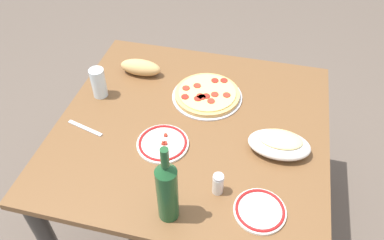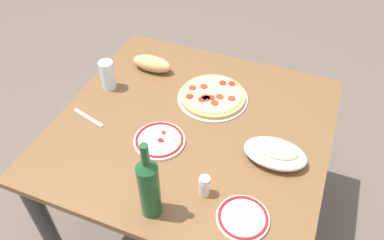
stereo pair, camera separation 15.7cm
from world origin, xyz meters
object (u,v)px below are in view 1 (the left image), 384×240
object	(u,v)px
dining_table	(192,143)
wine_bottle	(167,190)
pepperoni_pizza	(207,95)
baked_pasta_dish	(279,143)
water_glass	(99,83)
spice_shaker	(218,184)
side_plate_far	(163,143)
bread_loaf	(141,67)
side_plate_near	(260,210)

from	to	relation	value
dining_table	wine_bottle	size ratio (longest dim) A/B	3.39
pepperoni_pizza	baked_pasta_dish	size ratio (longest dim) A/B	1.31
water_glass	dining_table	bearing A→B (deg)	-11.52
baked_pasta_dish	wine_bottle	bearing A→B (deg)	-131.85
water_glass	spice_shaker	distance (m)	0.73
side_plate_far	dining_table	bearing A→B (deg)	57.13
bread_loaf	side_plate_far	bearing A→B (deg)	-60.59
side_plate_far	spice_shaker	size ratio (longest dim) A/B	2.37
baked_pasta_dish	side_plate_far	distance (m)	0.45
baked_pasta_dish	water_glass	size ratio (longest dim) A/B	1.72
dining_table	side_plate_far	xyz separation A→B (m)	(-0.09, -0.13, 0.12)
baked_pasta_dish	wine_bottle	world-z (taller)	wine_bottle
pepperoni_pizza	side_plate_near	xyz separation A→B (m)	(0.30, -0.54, -0.01)
side_plate_near	side_plate_far	distance (m)	0.46
dining_table	bread_loaf	distance (m)	0.45
wine_bottle	dining_table	bearing A→B (deg)	93.31
pepperoni_pizza	side_plate_far	bearing A→B (deg)	-108.67
pepperoni_pizza	spice_shaker	distance (m)	0.51
side_plate_near	water_glass	bearing A→B (deg)	150.15
pepperoni_pizza	spice_shaker	world-z (taller)	spice_shaker
water_glass	side_plate_far	xyz separation A→B (m)	(0.36, -0.22, -0.06)
baked_pasta_dish	side_plate_far	xyz separation A→B (m)	(-0.44, -0.08, -0.03)
baked_pasta_dish	pepperoni_pizza	bearing A→B (deg)	143.58
baked_pasta_dish	water_glass	distance (m)	0.82
spice_shaker	dining_table	bearing A→B (deg)	118.97
pepperoni_pizza	side_plate_near	size ratio (longest dim) A/B	1.76
pepperoni_pizza	bread_loaf	world-z (taller)	bread_loaf
dining_table	water_glass	bearing A→B (deg)	168.48
side_plate_far	baked_pasta_dish	bearing A→B (deg)	9.79
dining_table	side_plate_far	world-z (taller)	side_plate_far
water_glass	bread_loaf	bearing A→B (deg)	56.80
wine_bottle	baked_pasta_dish	bearing A→B (deg)	48.15
baked_pasta_dish	side_plate_near	bearing A→B (deg)	-97.30
baked_pasta_dish	side_plate_far	world-z (taller)	baked_pasta_dish
wine_bottle	side_plate_far	size ratio (longest dim) A/B	1.59
dining_table	bread_loaf	size ratio (longest dim) A/B	5.63
dining_table	bread_loaf	xyz separation A→B (m)	(-0.32, 0.28, 0.15)
bread_loaf	spice_shaker	size ratio (longest dim) A/B	2.27
baked_pasta_dish	spice_shaker	bearing A→B (deg)	-128.36
baked_pasta_dish	wine_bottle	size ratio (longest dim) A/B	0.73
side_plate_far	bread_loaf	bearing A→B (deg)	119.41
water_glass	pepperoni_pizza	bearing A→B (deg)	11.98
side_plate_near	wine_bottle	bearing A→B (deg)	-164.88
water_glass	spice_shaker	xyz separation A→B (m)	(0.61, -0.39, -0.03)
dining_table	pepperoni_pizza	xyz separation A→B (m)	(0.02, 0.19, 0.12)
dining_table	baked_pasta_dish	xyz separation A→B (m)	(0.36, -0.06, 0.15)
baked_pasta_dish	spice_shaker	world-z (taller)	spice_shaker
baked_pasta_dish	side_plate_near	world-z (taller)	baked_pasta_dish
baked_pasta_dish	dining_table	bearing A→B (deg)	171.00
side_plate_far	bread_loaf	distance (m)	0.48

